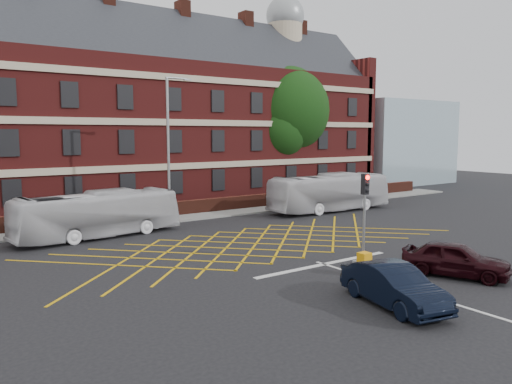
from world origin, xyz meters
TOP-DOWN VIEW (x-y plane):
  - ground at (0.00, 0.00)m, footprint 120.00×120.00m
  - victorian_building at (0.25, 22.00)m, footprint 51.00×12.17m
  - boundary_wall at (0.00, 13.00)m, footprint 56.00×0.50m
  - far_pavement at (0.00, 12.00)m, footprint 60.00×3.00m
  - glass_block at (34.00, 21.00)m, footprint 14.00×10.00m
  - box_junction_hatching at (0.00, 2.00)m, footprint 8.22×8.22m
  - stop_line at (0.00, -3.50)m, footprint 8.00×0.30m
  - centre_line at (0.00, -10.00)m, footprint 0.15×14.00m
  - bus_left at (-6.61, 8.82)m, footprint 10.04×3.41m
  - bus_right at (11.54, 8.16)m, footprint 10.77×2.92m
  - car_navy at (-1.93, -9.11)m, footprint 2.47×4.74m
  - car_maroon at (3.27, -8.17)m, footprint 3.39×4.76m
  - deciduous_tree at (15.13, 18.41)m, footprint 8.70×8.70m
  - traffic_light_near at (1.40, -4.64)m, footprint 0.70×0.70m
  - street_lamp at (-1.42, 9.89)m, footprint 2.25×1.00m
  - utility_cabinet at (0.16, -5.82)m, footprint 0.50×0.45m

SIDE VIEW (x-z plane):
  - ground at x=0.00m, z-range 0.00..0.00m
  - box_junction_hatching at x=0.00m, z-range 0.00..0.02m
  - stop_line at x=0.00m, z-range 0.00..0.02m
  - centre_line at x=0.00m, z-range 0.00..0.02m
  - far_pavement at x=0.00m, z-range 0.00..0.12m
  - utility_cabinet at x=0.16m, z-range 0.00..1.00m
  - boundary_wall at x=0.00m, z-range 0.00..1.10m
  - car_navy at x=-1.93m, z-range 0.00..1.49m
  - car_maroon at x=3.27m, z-range 0.00..1.51m
  - bus_left at x=-6.61m, z-range 0.00..2.74m
  - bus_right at x=11.54m, z-range 0.00..2.97m
  - traffic_light_near at x=1.40m, z-range -0.37..3.90m
  - street_lamp at x=-1.42m, z-range -1.45..8.32m
  - glass_block at x=34.00m, z-range 0.00..10.00m
  - deciduous_tree at x=15.13m, z-range 1.41..14.13m
  - victorian_building at x=0.25m, z-range -2.36..18.04m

